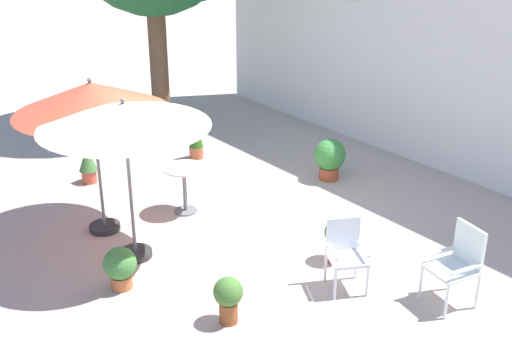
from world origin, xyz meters
The scene contains 13 objects.
ground_plane centered at (0.00, 0.00, 0.00)m, with size 60.00×60.00×0.00m, color #BBA597.
villa_facade centered at (0.00, 4.12, 2.29)m, with size 11.20×0.30×4.58m, color white.
patio_umbrella_0 centered at (-0.41, -1.61, 1.96)m, with size 2.13×2.13×2.19m.
patio_umbrella_1 centered at (-1.35, -1.60, 1.96)m, with size 2.10×2.10×2.24m.
cafe_table_0 centered at (-1.11, -0.38, 0.50)m, with size 0.63×0.63×0.73m.
patio_chair_0 centered at (2.85, 0.82, 0.56)m, with size 0.57×0.59×0.98m.
patio_chair_1 centered at (1.79, 0.06, 0.50)m, with size 0.59×0.59×0.88m.
potted_plant_0 centered at (1.33, 0.41, 0.32)m, with size 0.35×0.35×0.59m.
potted_plant_1 centered at (-0.64, 2.20, 0.40)m, with size 0.54×0.54×0.71m.
potted_plant_2 centered at (-2.83, 0.97, 0.42)m, with size 0.26×0.26×0.86m.
potted_plant_4 centered at (-3.04, -1.04, 0.34)m, with size 0.31×0.31×0.62m.
potted_plant_5 centered at (1.51, -1.49, 0.34)m, with size 0.34×0.34×0.57m.
potted_plant_6 centered at (0.14, -2.11, 0.30)m, with size 0.41×0.41×0.54m.
Camera 1 is at (6.38, -4.97, 4.42)m, focal length 44.96 mm.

